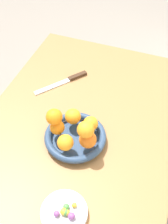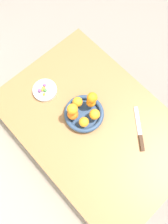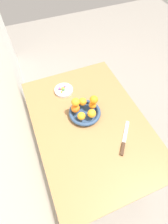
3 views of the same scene
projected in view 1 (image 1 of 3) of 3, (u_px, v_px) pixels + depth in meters
ground_plane at (81, 204)px, 1.65m from camera, size 6.00×6.00×0.00m
dining_table at (80, 139)px, 1.16m from camera, size 1.10×0.76×0.74m
fruit_bowl at (75, 137)px, 1.03m from camera, size 0.23×0.23×0.04m
candy_dish at (64, 213)px, 0.86m from camera, size 0.14×0.14×0.02m
orange_0 at (66, 143)px, 0.96m from camera, size 0.06×0.06×0.06m
orange_1 at (88, 140)px, 0.97m from camera, size 0.06×0.06×0.06m
orange_2 at (91, 124)px, 1.02m from camera, size 0.06×0.06×0.06m
orange_3 at (73, 116)px, 1.04m from camera, size 0.06×0.06×0.06m
orange_4 at (57, 127)px, 1.01m from camera, size 0.05×0.05×0.05m
orange_5 at (54, 117)px, 0.97m from camera, size 0.06×0.06×0.06m
orange_6 at (86, 130)px, 0.92m from camera, size 0.06×0.06×0.06m
candy_ball_0 at (66, 207)px, 0.85m from camera, size 0.02×0.02×0.02m
candy_ball_1 at (65, 212)px, 0.84m from camera, size 0.02×0.02×0.02m
candy_ball_2 at (67, 213)px, 0.84m from camera, size 0.02×0.02×0.02m
candy_ball_3 at (74, 205)px, 0.85m from camera, size 0.02×0.02×0.02m
candy_ball_4 at (57, 214)px, 0.84m from camera, size 0.02×0.02×0.02m
candy_ball_5 at (64, 212)px, 0.84m from camera, size 0.02×0.02×0.02m
candy_ball_6 at (71, 216)px, 0.83m from camera, size 0.02×0.02×0.02m
knife at (66, 81)px, 1.26m from camera, size 0.22×0.18×0.01m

